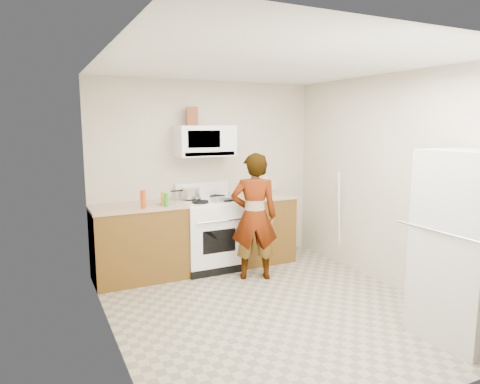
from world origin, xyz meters
TOP-DOWN VIEW (x-y plane):
  - floor at (0.00, 0.00)m, footprint 3.60×3.60m
  - back_wall at (0.00, 1.79)m, footprint 3.20×0.02m
  - right_wall at (1.59, 0.00)m, footprint 0.02×3.60m
  - cabinet_left at (-1.04, 1.49)m, footprint 1.12×0.62m
  - counter_left at (-1.04, 1.49)m, footprint 1.14×0.64m
  - cabinet_right at (0.68, 1.49)m, footprint 0.80×0.62m
  - counter_right at (0.68, 1.49)m, footprint 0.82×0.64m
  - gas_range at (-0.10, 1.48)m, footprint 0.76×0.65m
  - microwave at (-0.10, 1.61)m, footprint 0.76×0.38m
  - person at (0.26, 0.89)m, footprint 0.67×0.56m
  - fridge at (1.25, -1.27)m, footprint 0.74×0.74m
  - kettle at (0.84, 1.64)m, footprint 0.21×0.21m
  - jug at (-0.26, 1.65)m, footprint 0.17×0.17m
  - saucepan at (-0.32, 1.59)m, footprint 0.28×0.28m
  - tray at (0.02, 1.34)m, footprint 0.27×0.19m
  - bottle_spray at (-1.02, 1.26)m, footprint 0.07×0.07m
  - bottle_hot_sauce at (-0.75, 1.36)m, footprint 0.07×0.07m
  - bottle_green_cap at (-0.75, 1.25)m, footprint 0.06×0.06m
  - pot_lid at (-0.72, 1.45)m, footprint 0.25×0.25m
  - broom at (1.55, 0.84)m, footprint 0.23×0.19m

SIDE VIEW (x-z plane):
  - floor at x=0.00m, z-range 0.00..0.00m
  - cabinet_left at x=-1.04m, z-range 0.00..0.90m
  - cabinet_right at x=0.68m, z-range 0.00..0.90m
  - gas_range at x=-0.10m, z-range -0.08..1.05m
  - broom at x=1.55m, z-range 0.01..1.30m
  - person at x=0.26m, z-range 0.00..1.58m
  - fridge at x=1.25m, z-range 0.00..1.70m
  - counter_left at x=-1.04m, z-range 0.90..0.93m
  - counter_right at x=0.68m, z-range 0.90..0.93m
  - pot_lid at x=-0.72m, z-range 0.94..0.95m
  - tray at x=0.02m, z-range 0.93..0.98m
  - bottle_green_cap at x=-0.75m, z-range 0.94..1.10m
  - bottle_hot_sauce at x=-0.75m, z-range 0.94..1.10m
  - saucepan at x=-0.32m, z-range 0.95..1.09m
  - kettle at x=0.84m, z-range 0.94..1.13m
  - bottle_spray at x=-1.02m, z-range 0.94..1.15m
  - back_wall at x=0.00m, z-range 0.00..2.50m
  - right_wall at x=1.59m, z-range 0.00..2.50m
  - microwave at x=-0.10m, z-range 1.50..1.90m
  - jug at x=-0.26m, z-range 1.90..2.14m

